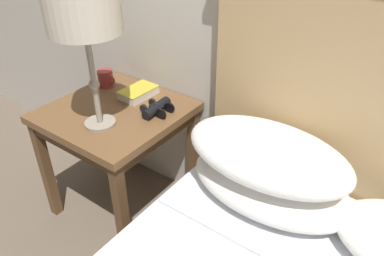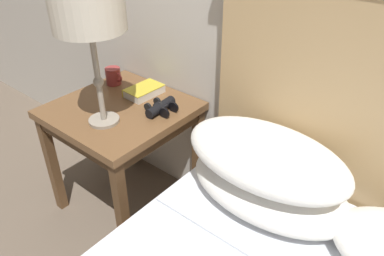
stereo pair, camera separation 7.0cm
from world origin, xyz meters
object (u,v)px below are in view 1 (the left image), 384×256
object	(u,v)px
book_on_nightstand	(138,92)
coffee_mug	(106,78)
binoculars_pair	(157,108)
nightstand	(117,124)
table_lamp	(83,14)

from	to	relation	value
book_on_nightstand	coffee_mug	size ratio (longest dim) A/B	1.77
book_on_nightstand	binoculars_pair	xyz separation A→B (m)	(0.18, -0.07, 0.00)
nightstand	table_lamp	xyz separation A→B (m)	(0.05, -0.13, 0.54)
table_lamp	book_on_nightstand	bearing A→B (deg)	99.46
table_lamp	coffee_mug	distance (m)	0.56
binoculars_pair	table_lamp	bearing A→B (deg)	-120.86
nightstand	binoculars_pair	world-z (taller)	binoculars_pair
table_lamp	book_on_nightstand	xyz separation A→B (m)	(-0.05, 0.28, -0.44)
nightstand	book_on_nightstand	distance (m)	0.18
binoculars_pair	coffee_mug	size ratio (longest dim) A/B	1.57
table_lamp	coffee_mug	bearing A→B (deg)	132.68
book_on_nightstand	binoculars_pair	size ratio (longest dim) A/B	1.13
coffee_mug	book_on_nightstand	bearing A→B (deg)	4.03
coffee_mug	nightstand	bearing A→B (deg)	-34.86
nightstand	binoculars_pair	size ratio (longest dim) A/B	3.61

